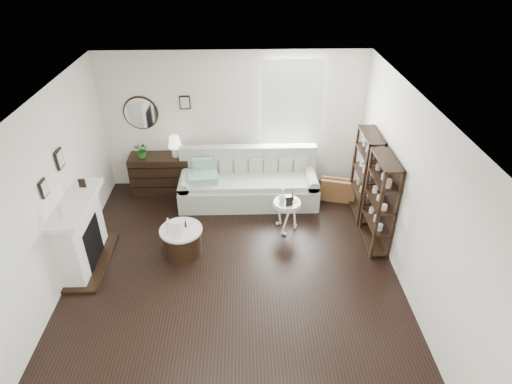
{
  "coord_description": "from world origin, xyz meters",
  "views": [
    {
      "loc": [
        0.2,
        -4.95,
        4.56
      ],
      "look_at": [
        0.37,
        0.8,
        0.96
      ],
      "focal_mm": 30.0,
      "sensor_mm": 36.0,
      "label": 1
    }
  ],
  "objects_px": {
    "pedestal_table": "(287,204)",
    "dresser": "(161,173)",
    "sofa": "(248,184)",
    "drum_table": "(182,241)"
  },
  "relations": [
    {
      "from": "pedestal_table",
      "to": "dresser",
      "type": "bearing_deg",
      "value": 149.83
    },
    {
      "from": "dresser",
      "to": "sofa",
      "type": "bearing_deg",
      "value": -12.71
    },
    {
      "from": "sofa",
      "to": "drum_table",
      "type": "relative_size",
      "value": 3.83
    },
    {
      "from": "sofa",
      "to": "drum_table",
      "type": "height_order",
      "value": "sofa"
    },
    {
      "from": "sofa",
      "to": "pedestal_table",
      "type": "relative_size",
      "value": 4.55
    },
    {
      "from": "dresser",
      "to": "drum_table",
      "type": "relative_size",
      "value": 1.7
    },
    {
      "from": "dresser",
      "to": "pedestal_table",
      "type": "xyz_separation_m",
      "value": [
        2.37,
        -1.38,
        0.14
      ]
    },
    {
      "from": "drum_table",
      "to": "sofa",
      "type": "bearing_deg",
      "value": 55.17
    },
    {
      "from": "dresser",
      "to": "drum_table",
      "type": "distance_m",
      "value": 2.07
    },
    {
      "from": "drum_table",
      "to": "pedestal_table",
      "type": "distance_m",
      "value": 1.86
    }
  ]
}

